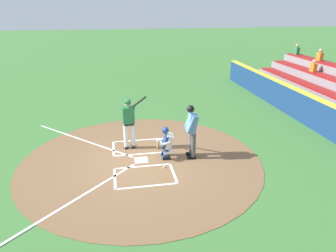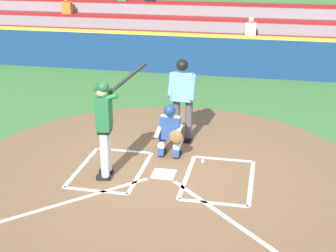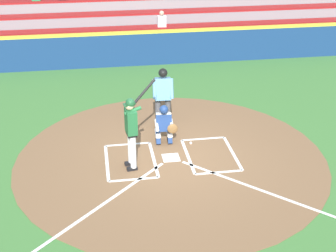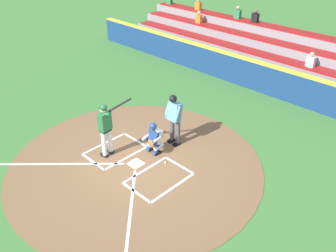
# 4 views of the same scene
# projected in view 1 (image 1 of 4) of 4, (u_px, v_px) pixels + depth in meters

# --- Properties ---
(ground_plane) EXTENTS (120.00, 120.00, 0.00)m
(ground_plane) POSITION_uv_depth(u_px,v_px,m) (141.00, 160.00, 10.47)
(ground_plane) COLOR #427A38
(dirt_circle) EXTENTS (8.00, 8.00, 0.01)m
(dirt_circle) POSITION_uv_depth(u_px,v_px,m) (141.00, 160.00, 10.47)
(dirt_circle) COLOR brown
(dirt_circle) RESTS_ON ground
(home_plate_and_chalk) EXTENTS (7.93, 4.91, 0.01)m
(home_plate_and_chalk) POSITION_uv_depth(u_px,v_px,m) (115.00, 162.00, 10.32)
(home_plate_and_chalk) COLOR white
(home_plate_and_chalk) RESTS_ON dirt_circle
(batter) EXTENTS (0.88, 0.81, 2.13)m
(batter) POSITION_uv_depth(u_px,v_px,m) (129.00, 120.00, 10.95)
(batter) COLOR white
(batter) RESTS_ON ground
(catcher) EXTENTS (0.59, 0.62, 1.13)m
(catcher) POSITION_uv_depth(u_px,v_px,m) (166.00, 142.00, 10.44)
(catcher) COLOR black
(catcher) RESTS_ON ground
(plate_umpire) EXTENTS (0.59, 0.43, 1.86)m
(plate_umpire) POSITION_uv_depth(u_px,v_px,m) (192.00, 128.00, 10.32)
(plate_umpire) COLOR #4C4C51
(plate_umpire) RESTS_ON ground
(baseball) EXTENTS (0.07, 0.07, 0.07)m
(baseball) POSITION_uv_depth(u_px,v_px,m) (164.00, 167.00, 9.97)
(baseball) COLOR white
(baseball) RESTS_ON ground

